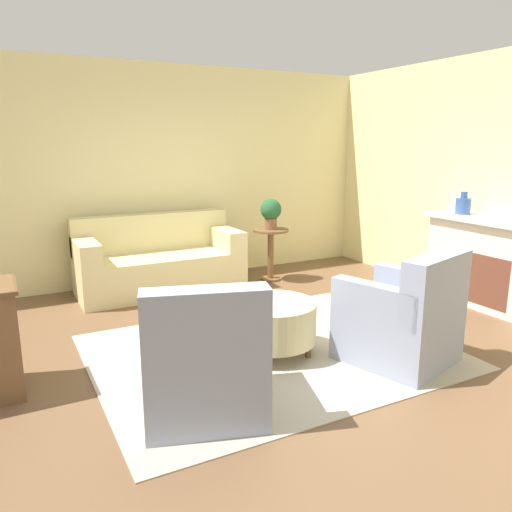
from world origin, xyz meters
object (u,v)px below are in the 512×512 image
couch (159,263)px  ottoman_table (272,321)px  potted_plant_on_side_table (271,211)px  armchair_left (204,363)px  armchair_right (404,320)px  vase_mantel_near (463,205)px  side_table (271,246)px

couch → ottoman_table: (0.29, -2.34, -0.05)m
ottoman_table → potted_plant_on_side_table: bearing=60.9°
armchair_left → armchair_right: size_ratio=1.00×
armchair_right → vase_mantel_near: (1.83, 1.03, 0.74)m
armchair_left → potted_plant_on_side_table: potted_plant_on_side_table is taller
armchair_left → ottoman_table: (0.90, 0.65, -0.07)m
armchair_right → vase_mantel_near: 2.23m
couch → side_table: size_ratio=2.85×
ottoman_table → potted_plant_on_side_table: 2.50m
couch → side_table: bearing=-9.2°
vase_mantel_near → couch: bearing=146.9°
side_table → potted_plant_on_side_table: (0.00, -0.00, 0.47)m
potted_plant_on_side_table → ottoman_table: bearing=-119.1°
couch → armchair_left: size_ratio=1.96×
couch → armchair_right: (1.18, -3.00, 0.02)m
armchair_right → potted_plant_on_side_table: potted_plant_on_side_table is taller
ottoman_table → vase_mantel_near: (2.73, 0.38, 0.81)m
side_table → armchair_left: bearing=-126.8°
armchair_right → side_table: size_ratio=1.45×
couch → armchair_left: armchair_left is taller
side_table → couch: bearing=170.8°
armchair_right → ottoman_table: (-0.90, 0.65, -0.07)m
armchair_right → side_table: bearing=84.3°
side_table → vase_mantel_near: vase_mantel_near is taller
couch → vase_mantel_near: vase_mantel_near is taller
couch → side_table: 1.48m
armchair_right → armchair_left: bearing=180.0°
armchair_left → side_table: size_ratio=1.45×
armchair_left → armchair_right: same height
ottoman_table → side_table: side_table is taller
vase_mantel_near → potted_plant_on_side_table: size_ratio=0.64×
couch → vase_mantel_near: 3.68m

